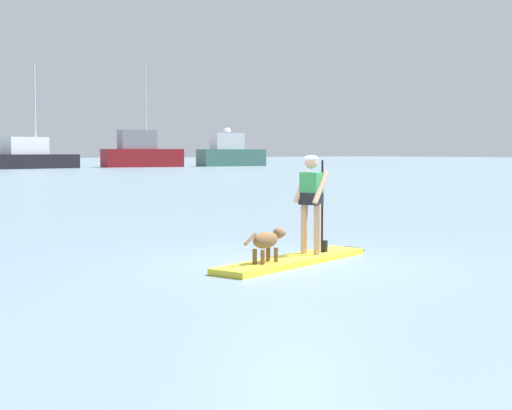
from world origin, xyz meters
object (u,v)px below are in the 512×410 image
at_px(paddleboard, 301,259).
at_px(moored_boat_center, 29,157).
at_px(dog, 267,240).
at_px(moored_boat_far_starboard, 230,153).
at_px(moored_boat_outer, 141,153).
at_px(person_paddler, 311,197).

relative_size(paddleboard, moored_boat_center, 0.33).
xyz_separation_m(dog, moored_boat_far_starboard, (47.15, 69.29, 1.14)).
bearing_deg(moored_boat_outer, moored_boat_far_starboard, -6.75).
relative_size(moored_boat_outer, moored_boat_far_starboard, 1.36).
distance_m(person_paddler, moored_boat_center, 73.53).
bearing_deg(moored_boat_outer, moored_boat_center, 179.24).
xyz_separation_m(moored_boat_outer, moored_boat_far_starboard, (11.79, -1.39, -0.07)).
bearing_deg(person_paddler, moored_boat_far_starboard, 56.31).
xyz_separation_m(moored_boat_center, moored_boat_far_starboard, (25.14, -1.57, 0.30)).
xyz_separation_m(paddleboard, person_paddler, (0.31, 0.09, 1.02)).
bearing_deg(moored_boat_outer, person_paddler, -115.91).
bearing_deg(paddleboard, moored_boat_far_starboard, 56.17).
bearing_deg(moored_boat_far_starboard, moored_boat_center, 176.42).
bearing_deg(dog, moored_boat_center, 72.75).
xyz_separation_m(person_paddler, moored_boat_center, (20.82, 70.52, 0.21)).
distance_m(moored_boat_outer, moored_boat_far_starboard, 11.87).
xyz_separation_m(paddleboard, dog, (-0.88, -0.25, 0.39)).
relative_size(person_paddler, dog, 1.63).
bearing_deg(moored_boat_center, person_paddler, -106.44).
height_order(person_paddler, moored_boat_outer, moored_boat_outer).
height_order(moored_boat_center, moored_boat_far_starboard, moored_boat_center).
xyz_separation_m(person_paddler, moored_boat_outer, (34.17, 70.35, 0.59)).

